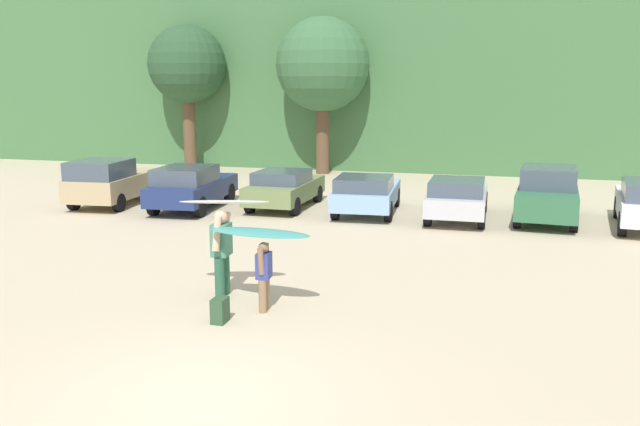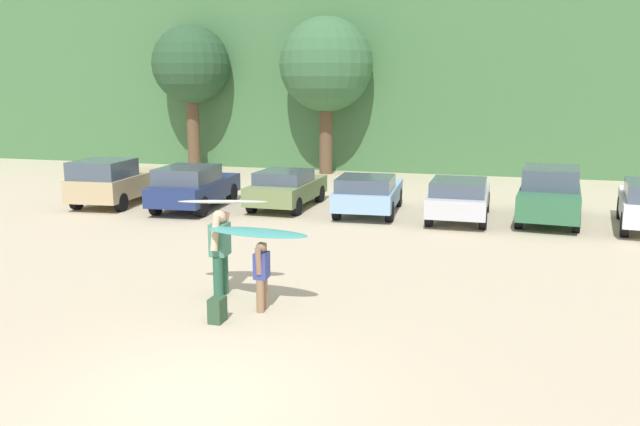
% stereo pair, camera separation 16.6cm
% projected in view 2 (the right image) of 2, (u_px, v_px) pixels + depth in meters
% --- Properties ---
extents(ground_plane, '(120.00, 120.00, 0.00)m').
position_uv_depth(ground_plane, '(191.00, 399.00, 8.85)').
color(ground_plane, '#C1B293').
extents(hillside_ridge, '(108.00, 12.00, 9.00)m').
position_uv_depth(hillside_ridge, '(438.00, 79.00, 36.03)').
color(hillside_ridge, '#427042').
rests_on(hillside_ridge, ground_plane).
extents(tree_far_left, '(3.81, 3.81, 7.07)m').
position_uv_depth(tree_far_left, '(191.00, 66.00, 32.26)').
color(tree_far_left, brown).
rests_on(tree_far_left, ground_plane).
extents(tree_right, '(4.35, 4.35, 7.27)m').
position_uv_depth(tree_right, '(326.00, 65.00, 30.33)').
color(tree_right, brown).
rests_on(tree_right, ground_plane).
extents(parked_car_tan, '(2.14, 4.10, 1.66)m').
position_uv_depth(parked_car_tan, '(114.00, 181.00, 22.98)').
color(parked_car_tan, tan).
rests_on(parked_car_tan, ground_plane).
extents(parked_car_navy, '(2.07, 4.40, 1.51)m').
position_uv_depth(parked_car_navy, '(193.00, 186.00, 22.21)').
color(parked_car_navy, navy).
rests_on(parked_car_navy, ground_plane).
extents(parked_car_olive_green, '(1.81, 3.98, 1.31)m').
position_uv_depth(parked_car_olive_green, '(286.00, 188.00, 22.48)').
color(parked_car_olive_green, '#6B7F4C').
rests_on(parked_car_olive_green, ground_plane).
extents(parked_car_sky_blue, '(2.10, 4.12, 1.31)m').
position_uv_depth(parked_car_sky_blue, '(368.00, 193.00, 21.38)').
color(parked_car_sky_blue, '#84ADD1').
rests_on(parked_car_sky_blue, ground_plane).
extents(parked_car_silver, '(1.81, 4.14, 1.33)m').
position_uv_depth(parked_car_silver, '(459.00, 197.00, 20.43)').
color(parked_car_silver, silver).
rests_on(parked_car_silver, ground_plane).
extents(parked_car_forest_green, '(2.07, 4.40, 1.67)m').
position_uv_depth(parked_car_forest_green, '(550.00, 194.00, 20.22)').
color(parked_car_forest_green, '#2D6642').
rests_on(parked_car_forest_green, ground_plane).
extents(person_adult, '(0.35, 0.87, 1.75)m').
position_uv_depth(person_adult, '(220.00, 248.00, 12.99)').
color(person_adult, '#26593F').
rests_on(person_adult, ground_plane).
extents(person_child, '(0.26, 0.52, 1.32)m').
position_uv_depth(person_child, '(262.00, 272.00, 12.17)').
color(person_child, '#8C6B4C').
rests_on(person_child, ground_plane).
extents(surfboard_white, '(1.85, 0.94, 0.16)m').
position_uv_depth(surfboard_white, '(223.00, 202.00, 12.89)').
color(surfboard_white, white).
extents(surfboard_teal, '(2.06, 0.73, 0.11)m').
position_uv_depth(surfboard_teal, '(257.00, 232.00, 12.16)').
color(surfboard_teal, teal).
extents(backpack_dropped, '(0.24, 0.34, 0.45)m').
position_uv_depth(backpack_dropped, '(217.00, 310.00, 11.66)').
color(backpack_dropped, '#2D4C33').
rests_on(backpack_dropped, ground_plane).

